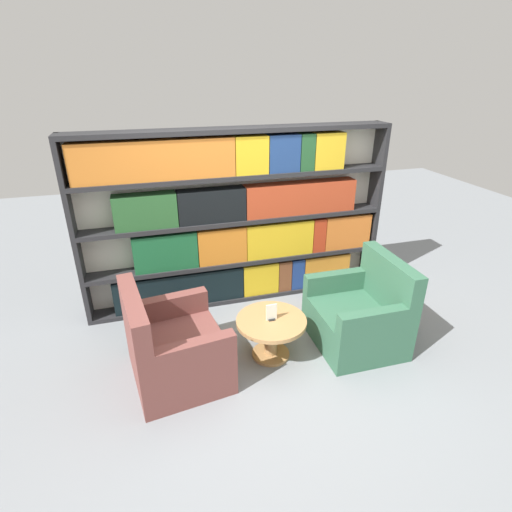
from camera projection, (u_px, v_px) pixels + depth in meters
ground_plane at (273, 364)px, 3.91m from camera, size 14.00×14.00×0.00m
bookshelf at (238, 221)px, 4.67m from camera, size 3.59×0.30×2.07m
armchair_left at (173, 349)px, 3.64m from camera, size 0.93×1.01×0.93m
armchair_right at (360, 316)px, 4.13m from camera, size 0.83×0.92×0.93m
coffee_table at (271, 330)px, 3.91m from camera, size 0.69×0.69×0.43m
table_sign at (271, 313)px, 3.83m from camera, size 0.11×0.06×0.17m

